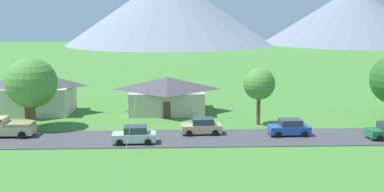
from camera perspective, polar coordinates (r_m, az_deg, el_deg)
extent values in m
cube|color=#424247|center=(44.38, -1.16, -5.55)|extent=(160.00, 6.41, 0.08)
cone|color=gray|center=(190.88, -3.01, 11.28)|extent=(88.47, 88.47, 29.74)
cone|color=slate|center=(205.24, 20.28, 9.84)|extent=(77.00, 77.00, 24.29)
cube|color=beige|center=(58.85, -19.79, -0.46)|extent=(8.96, 6.00, 3.49)
pyramid|color=#474247|center=(58.42, -19.96, 2.14)|extent=(9.68, 6.48, 1.92)
cube|color=brown|center=(56.18, -20.66, -1.80)|extent=(0.90, 0.06, 2.00)
cube|color=beige|center=(56.51, -3.25, -0.57)|extent=(9.31, 7.49, 2.93)
pyramid|color=#474247|center=(56.12, -3.28, 1.70)|extent=(10.06, 8.09, 1.61)
cube|color=brown|center=(52.92, -3.33, -1.85)|extent=(0.90, 0.06, 2.00)
cylinder|color=brown|center=(51.24, -20.05, -2.32)|extent=(0.44, 0.44, 3.01)
sphere|color=#4C8938|center=(50.60, -20.30, 1.65)|extent=(5.55, 5.55, 5.55)
cylinder|color=brown|center=(50.18, 8.70, -1.84)|extent=(0.44, 0.44, 3.38)
sphere|color=#4C8938|center=(49.62, 8.80, 1.60)|extent=(3.61, 3.61, 3.61)
cube|color=tan|center=(45.71, 1.24, -4.24)|extent=(4.27, 1.98, 0.80)
cube|color=#2D3847|center=(45.55, 1.43, -3.34)|extent=(2.27, 1.68, 0.68)
cylinder|color=black|center=(44.79, -0.37, -4.92)|extent=(0.65, 0.27, 0.64)
cylinder|color=black|center=(46.56, -0.53, -4.32)|extent=(0.65, 0.27, 0.64)
cylinder|color=black|center=(45.06, 3.07, -4.84)|extent=(0.65, 0.27, 0.64)
cylinder|color=black|center=(46.82, 2.77, -4.25)|extent=(0.65, 0.27, 0.64)
cube|color=#2847A8|center=(46.34, 12.60, -4.30)|extent=(4.24, 1.91, 0.80)
cube|color=#2D3847|center=(46.20, 12.81, -3.40)|extent=(2.24, 1.64, 0.68)
cylinder|color=black|center=(45.20, 11.25, -4.99)|extent=(0.65, 0.26, 0.64)
cylinder|color=black|center=(46.92, 10.68, -4.39)|extent=(0.65, 0.26, 0.64)
cylinder|color=black|center=(45.96, 14.52, -4.87)|extent=(0.65, 0.26, 0.64)
cylinder|color=black|center=(47.65, 13.84, -4.29)|extent=(0.65, 0.26, 0.64)
cube|color=#B7BCC1|center=(42.86, -7.58, -5.34)|extent=(4.26, 1.94, 0.80)
cube|color=#2D3847|center=(42.66, -7.41, -4.39)|extent=(2.25, 1.66, 0.68)
cylinder|color=black|center=(42.17, -9.49, -6.06)|extent=(0.65, 0.26, 0.64)
cylinder|color=black|center=(43.93, -9.27, -5.38)|extent=(0.65, 0.26, 0.64)
cylinder|color=black|center=(41.99, -5.80, -6.04)|extent=(0.65, 0.26, 0.64)
cylinder|color=black|center=(43.76, -5.73, -5.35)|extent=(0.65, 0.26, 0.64)
cylinder|color=black|center=(46.89, 23.41, -5.10)|extent=(0.65, 0.27, 0.64)
cylinder|color=black|center=(48.47, 22.40, -4.54)|extent=(0.65, 0.27, 0.64)
cube|color=#C6B284|center=(48.60, -22.92, -4.11)|extent=(5.21, 2.03, 0.84)
cube|color=tan|center=(48.06, -21.69, -3.44)|extent=(2.71, 1.97, 0.36)
cylinder|color=black|center=(47.16, -21.40, -4.80)|extent=(0.76, 0.28, 0.76)
cylinder|color=black|center=(49.02, -20.62, -4.18)|extent=(0.76, 0.28, 0.76)
cylinder|color=silver|center=(24.69, -5.90, 6.85)|extent=(4.02, 1.95, 18.45)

